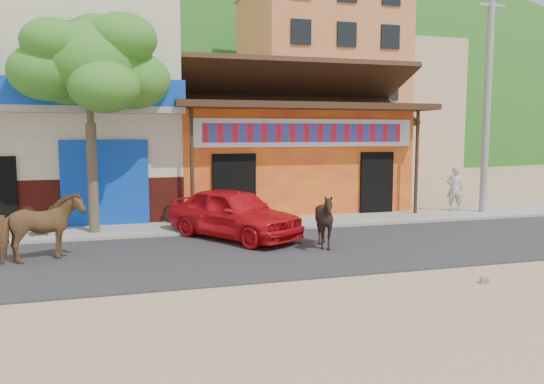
{
  "coord_description": "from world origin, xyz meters",
  "views": [
    {
      "loc": [
        -3.93,
        -9.44,
        2.84
      ],
      "look_at": [
        -0.3,
        3.0,
        1.4
      ],
      "focal_mm": 35.0,
      "sensor_mm": 36.0,
      "label": 1
    }
  ],
  "objects_px": {
    "cow_dark": "(325,221)",
    "utility_pole": "(487,95)",
    "cow_tan": "(41,228)",
    "cafe_chair_right": "(39,218)",
    "pedestrian": "(455,189)",
    "tree": "(91,123)",
    "scooter": "(189,209)",
    "red_car": "(234,213)"
  },
  "relations": [
    {
      "from": "pedestrian",
      "to": "cafe_chair_right",
      "type": "relative_size",
      "value": 1.7
    },
    {
      "from": "red_car",
      "to": "pedestrian",
      "type": "height_order",
      "value": "pedestrian"
    },
    {
      "from": "utility_pole",
      "to": "tree",
      "type": "bearing_deg",
      "value": -179.1
    },
    {
      "from": "scooter",
      "to": "cafe_chair_right",
      "type": "xyz_separation_m",
      "value": [
        -4.09,
        -0.68,
        0.02
      ]
    },
    {
      "from": "tree",
      "to": "cafe_chair_right",
      "type": "bearing_deg",
      "value": -178.47
    },
    {
      "from": "utility_pole",
      "to": "cow_dark",
      "type": "relative_size",
      "value": 5.87
    },
    {
      "from": "utility_pole",
      "to": "red_car",
      "type": "relative_size",
      "value": 2.0
    },
    {
      "from": "cow_tan",
      "to": "cafe_chair_right",
      "type": "height_order",
      "value": "cow_tan"
    },
    {
      "from": "cow_tan",
      "to": "red_car",
      "type": "distance_m",
      "value": 4.77
    },
    {
      "from": "utility_pole",
      "to": "pedestrian",
      "type": "height_order",
      "value": "utility_pole"
    },
    {
      "from": "cow_tan",
      "to": "cafe_chair_right",
      "type": "xyz_separation_m",
      "value": [
        -0.41,
        2.82,
        -0.2
      ]
    },
    {
      "from": "cow_dark",
      "to": "tree",
      "type": "bearing_deg",
      "value": -155.37
    },
    {
      "from": "pedestrian",
      "to": "cafe_chair_right",
      "type": "height_order",
      "value": "pedestrian"
    },
    {
      "from": "utility_pole",
      "to": "red_car",
      "type": "xyz_separation_m",
      "value": [
        -9.2,
        -1.74,
        -3.4
      ]
    },
    {
      "from": "cow_tan",
      "to": "scooter",
      "type": "relative_size",
      "value": 1.05
    },
    {
      "from": "cow_dark",
      "to": "cafe_chair_right",
      "type": "bearing_deg",
      "value": -149.62
    },
    {
      "from": "cow_dark",
      "to": "scooter",
      "type": "xyz_separation_m",
      "value": [
        -2.79,
        4.02,
        -0.16
      ]
    },
    {
      "from": "red_car",
      "to": "utility_pole",
      "type": "bearing_deg",
      "value": -21.82
    },
    {
      "from": "tree",
      "to": "pedestrian",
      "type": "distance_m",
      "value": 12.25
    },
    {
      "from": "tree",
      "to": "red_car",
      "type": "relative_size",
      "value": 1.5
    },
    {
      "from": "scooter",
      "to": "tree",
      "type": "bearing_deg",
      "value": 131.34
    },
    {
      "from": "utility_pole",
      "to": "cow_tan",
      "type": "height_order",
      "value": "utility_pole"
    },
    {
      "from": "tree",
      "to": "scooter",
      "type": "bearing_deg",
      "value": 13.38
    },
    {
      "from": "cow_tan",
      "to": "pedestrian",
      "type": "height_order",
      "value": "pedestrian"
    },
    {
      "from": "utility_pole",
      "to": "cow_dark",
      "type": "distance_m",
      "value": 8.83
    },
    {
      "from": "tree",
      "to": "cow_dark",
      "type": "xyz_separation_m",
      "value": [
        5.48,
        -3.38,
        -2.4
      ]
    },
    {
      "from": "cow_dark",
      "to": "utility_pole",
      "type": "bearing_deg",
      "value": 82.38
    },
    {
      "from": "tree",
      "to": "cow_dark",
      "type": "relative_size",
      "value": 4.4
    },
    {
      "from": "red_car",
      "to": "tree",
      "type": "bearing_deg",
      "value": 124.4
    },
    {
      "from": "utility_pole",
      "to": "cow_dark",
      "type": "bearing_deg",
      "value": -153.93
    },
    {
      "from": "cow_tan",
      "to": "scooter",
      "type": "bearing_deg",
      "value": -70.43
    },
    {
      "from": "utility_pole",
      "to": "pedestrian",
      "type": "relative_size",
      "value": 5.15
    },
    {
      "from": "utility_pole",
      "to": "cafe_chair_right",
      "type": "bearing_deg",
      "value": -179.04
    },
    {
      "from": "cow_dark",
      "to": "pedestrian",
      "type": "relative_size",
      "value": 0.88
    },
    {
      "from": "red_car",
      "to": "cafe_chair_right",
      "type": "height_order",
      "value": "red_car"
    },
    {
      "from": "tree",
      "to": "scooter",
      "type": "distance_m",
      "value": 3.77
    },
    {
      "from": "red_car",
      "to": "scooter",
      "type": "height_order",
      "value": "red_car"
    },
    {
      "from": "cow_dark",
      "to": "scooter",
      "type": "height_order",
      "value": "cow_dark"
    },
    {
      "from": "scooter",
      "to": "cow_dark",
      "type": "bearing_deg",
      "value": -117.25
    },
    {
      "from": "utility_pole",
      "to": "scooter",
      "type": "distance_m",
      "value": 10.73
    },
    {
      "from": "cow_tan",
      "to": "utility_pole",
      "type": "bearing_deg",
      "value": -101.52
    },
    {
      "from": "cow_dark",
      "to": "red_car",
      "type": "distance_m",
      "value": 2.63
    }
  ]
}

